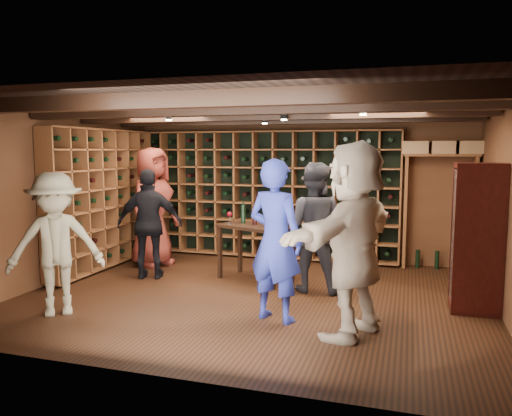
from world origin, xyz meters
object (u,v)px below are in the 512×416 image
(guest_red_floral, at_px, (153,207))
(guest_beige, at_px, (354,239))
(tasting_table, at_px, (255,231))
(display_cabinet, at_px, (476,241))
(man_grey_suit, at_px, (313,227))
(guest_khaki, at_px, (56,244))
(man_blue_shirt, at_px, (275,241))
(guest_woman_black, at_px, (150,224))

(guest_red_floral, distance_m, guest_beige, 4.18)
(tasting_table, bearing_deg, guest_beige, -25.59)
(display_cabinet, distance_m, man_grey_suit, 2.04)
(man_grey_suit, bearing_deg, guest_khaki, 34.72)
(guest_beige, bearing_deg, man_grey_suit, -131.75)
(man_grey_suit, height_order, guest_beige, guest_beige)
(man_blue_shirt, relative_size, guest_red_floral, 0.93)
(guest_khaki, distance_m, guest_beige, 3.41)
(display_cabinet, relative_size, man_blue_shirt, 0.95)
(guest_red_floral, relative_size, guest_khaki, 1.18)
(display_cabinet, bearing_deg, man_grey_suit, 171.91)
(guest_woman_black, bearing_deg, guest_red_floral, -82.59)
(man_blue_shirt, xyz_separation_m, guest_beige, (0.89, -0.21, 0.10))
(display_cabinet, height_order, guest_red_floral, guest_red_floral)
(display_cabinet, distance_m, guest_khaki, 4.96)
(display_cabinet, relative_size, guest_woman_black, 1.06)
(man_grey_suit, relative_size, guest_red_floral, 0.89)
(display_cabinet, bearing_deg, guest_khaki, -161.47)
(man_blue_shirt, distance_m, guest_beige, 0.92)
(man_grey_suit, bearing_deg, man_blue_shirt, 82.02)
(man_grey_suit, distance_m, guest_woman_black, 2.46)
(guest_woman_black, height_order, guest_khaki, guest_khaki)
(man_grey_suit, height_order, guest_khaki, man_grey_suit)
(man_grey_suit, bearing_deg, display_cabinet, 171.84)
(display_cabinet, xyz_separation_m, man_grey_suit, (-2.02, 0.29, 0.03))
(guest_red_floral, bearing_deg, guest_beige, -108.92)
(guest_woman_black, distance_m, guest_beige, 3.49)
(guest_woman_black, xyz_separation_m, guest_beige, (3.17, -1.46, 0.19))
(man_blue_shirt, bearing_deg, guest_beige, -175.71)
(guest_red_floral, distance_m, tasting_table, 1.98)
(man_blue_shirt, relative_size, guest_beige, 0.90)
(man_grey_suit, height_order, guest_red_floral, guest_red_floral)
(guest_woman_black, distance_m, tasting_table, 1.59)
(guest_red_floral, xyz_separation_m, guest_beige, (3.54, -2.23, 0.03))
(man_grey_suit, relative_size, guest_beige, 0.87)
(guest_red_floral, relative_size, guest_beige, 0.97)
(guest_woman_black, bearing_deg, man_blue_shirt, 133.28)
(guest_khaki, bearing_deg, tasting_table, 13.31)
(man_blue_shirt, bearing_deg, display_cabinet, -137.66)
(display_cabinet, bearing_deg, tasting_table, 169.01)
(guest_woman_black, xyz_separation_m, tasting_table, (1.55, 0.34, -0.09))
(display_cabinet, height_order, man_grey_suit, man_grey_suit)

